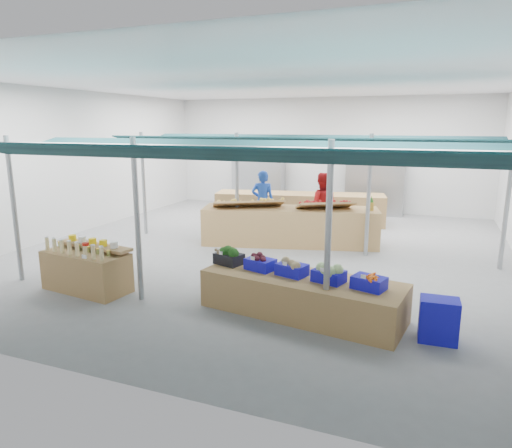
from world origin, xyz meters
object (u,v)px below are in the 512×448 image
object	(u,v)px
fruit_counter	(290,226)
vendor_right	(321,205)
crate_stack	(439,320)
bottle_shelf	(88,269)
vendor_left	(263,201)
veg_counter	(302,295)

from	to	relation	value
fruit_counter	vendor_right	world-z (taller)	vendor_right
fruit_counter	crate_stack	world-z (taller)	fruit_counter
fruit_counter	vendor_right	bearing A→B (deg)	46.87
fruit_counter	vendor_right	size ratio (longest dim) A/B	2.50
bottle_shelf	vendor_left	size ratio (longest dim) A/B	0.98
vendor_left	bottle_shelf	bearing A→B (deg)	61.57
vendor_left	vendor_right	bearing A→B (deg)	165.48
bottle_shelf	veg_counter	world-z (taller)	bottle_shelf
crate_stack	vendor_left	world-z (taller)	vendor_left
veg_counter	fruit_counter	bearing A→B (deg)	118.22
vendor_right	bottle_shelf	bearing A→B (deg)	46.57
vendor_left	crate_stack	bearing A→B (deg)	116.34
crate_stack	vendor_right	distance (m)	6.60
crate_stack	vendor_left	size ratio (longest dim) A/B	0.36
crate_stack	vendor_right	xyz separation A→B (m)	(-3.18, 5.75, 0.60)
crate_stack	vendor_left	xyz separation A→B (m)	(-4.98, 5.75, 0.60)
bottle_shelf	fruit_counter	xyz separation A→B (m)	(2.66, 4.81, 0.08)
veg_counter	crate_stack	distance (m)	2.21
vendor_left	vendor_right	size ratio (longest dim) A/B	1.00
veg_counter	vendor_left	size ratio (longest dim) A/B	1.84
vendor_left	vendor_right	world-z (taller)	same
veg_counter	fruit_counter	size ratio (longest dim) A/B	0.74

